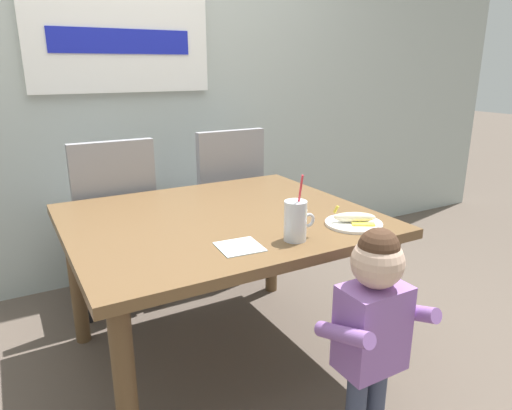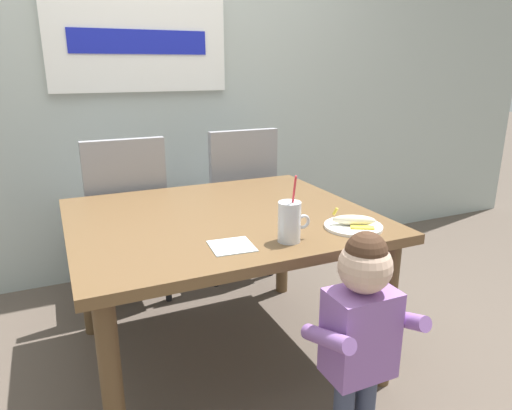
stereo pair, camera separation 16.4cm
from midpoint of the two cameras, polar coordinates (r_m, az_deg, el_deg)
The scene contains 10 objects.
ground_plane at distance 2.29m, azimuth -1.83°, elevation -18.12°, with size 24.00×24.00×0.00m, color brown.
back_wall at distance 3.00m, azimuth -11.32°, elevation 19.16°, with size 6.40×0.17×2.90m.
dining_table at distance 2.01m, azimuth -2.00°, elevation -3.61°, with size 1.26×1.09×0.70m.
dining_chair_left at distance 2.62m, azimuth -14.25°, elevation -0.80°, with size 0.44×0.45×0.96m.
dining_chair_right at distance 2.87m, azimuth -0.77°, elevation 1.26°, with size 0.44×0.45×0.96m.
toddler_standing at distance 1.57m, azimuth 15.96°, elevation -14.06°, with size 0.33×0.24×0.84m.
milk_cup at distance 1.67m, azimuth 7.01°, elevation -2.40°, with size 0.13×0.08×0.25m.
snack_plate at distance 1.88m, azimuth 14.47°, elevation -2.63°, with size 0.23×0.23×0.01m, color white.
peeled_banana at distance 1.87m, azimuth 14.64°, elevation -1.92°, with size 0.17×0.15×0.07m.
paper_napkin at distance 1.63m, azimuth -0.16°, elevation -5.18°, with size 0.15×0.15×0.00m, color silver.
Camera 2 is at (-0.64, -1.78, 1.32)m, focal length 32.17 mm.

